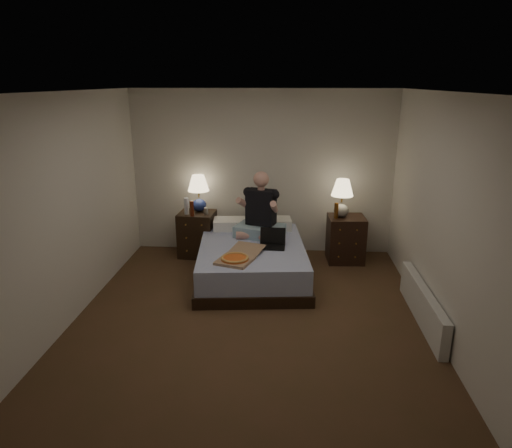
# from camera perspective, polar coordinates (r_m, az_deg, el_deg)

# --- Properties ---
(floor) EXTENTS (4.00, 4.50, 0.00)m
(floor) POSITION_cam_1_polar(r_m,az_deg,el_deg) (5.34, -0.67, -11.67)
(floor) COLOR #533623
(floor) RESTS_ON ground
(ceiling) EXTENTS (4.00, 4.50, 0.00)m
(ceiling) POSITION_cam_1_polar(r_m,az_deg,el_deg) (4.67, -0.79, 16.23)
(ceiling) COLOR white
(ceiling) RESTS_ON ground
(wall_back) EXTENTS (4.00, 0.00, 2.50)m
(wall_back) POSITION_cam_1_polar(r_m,az_deg,el_deg) (7.04, 0.76, 6.41)
(wall_back) COLOR beige
(wall_back) RESTS_ON ground
(wall_front) EXTENTS (4.00, 0.00, 2.50)m
(wall_front) POSITION_cam_1_polar(r_m,az_deg,el_deg) (2.78, -4.54, -11.67)
(wall_front) COLOR beige
(wall_front) RESTS_ON ground
(wall_left) EXTENTS (0.00, 4.50, 2.50)m
(wall_left) POSITION_cam_1_polar(r_m,az_deg,el_deg) (5.39, -22.42, 1.63)
(wall_left) COLOR beige
(wall_left) RESTS_ON ground
(wall_right) EXTENTS (0.00, 4.50, 2.50)m
(wall_right) POSITION_cam_1_polar(r_m,az_deg,el_deg) (5.10, 22.26, 0.80)
(wall_right) COLOR beige
(wall_right) RESTS_ON ground
(bed) EXTENTS (1.59, 2.01, 0.47)m
(bed) POSITION_cam_1_polar(r_m,az_deg,el_deg) (6.29, -0.51, -4.62)
(bed) COLOR #5767AF
(bed) RESTS_ON floor
(nightstand_left) EXTENTS (0.56, 0.51, 0.69)m
(nightstand_left) POSITION_cam_1_polar(r_m,az_deg,el_deg) (7.09, -7.34, -1.23)
(nightstand_left) COLOR black
(nightstand_left) RESTS_ON floor
(nightstand_right) EXTENTS (0.55, 0.50, 0.69)m
(nightstand_right) POSITION_cam_1_polar(r_m,az_deg,el_deg) (6.94, 11.13, -1.84)
(nightstand_right) COLOR black
(nightstand_right) RESTS_ON floor
(lamp_left) EXTENTS (0.40, 0.40, 0.56)m
(lamp_left) POSITION_cam_1_polar(r_m,az_deg,el_deg) (7.00, -7.18, 3.83)
(lamp_left) COLOR navy
(lamp_left) RESTS_ON nightstand_left
(lamp_right) EXTENTS (0.32, 0.32, 0.56)m
(lamp_right) POSITION_cam_1_polar(r_m,az_deg,el_deg) (6.76, 10.69, 3.18)
(lamp_right) COLOR gray
(lamp_right) RESTS_ON nightstand_right
(water_bottle) EXTENTS (0.07, 0.07, 0.25)m
(water_bottle) POSITION_cam_1_polar(r_m,az_deg,el_deg) (6.90, -8.68, 2.24)
(water_bottle) COLOR white
(water_bottle) RESTS_ON nightstand_left
(soda_can) EXTENTS (0.07, 0.07, 0.10)m
(soda_can) POSITION_cam_1_polar(r_m,az_deg,el_deg) (6.88, -6.27, 1.64)
(soda_can) COLOR #AEAFAA
(soda_can) RESTS_ON nightstand_left
(beer_bottle_left) EXTENTS (0.06, 0.06, 0.23)m
(beer_bottle_left) POSITION_cam_1_polar(r_m,az_deg,el_deg) (6.79, -8.03, 1.93)
(beer_bottle_left) COLOR #501B0B
(beer_bottle_left) RESTS_ON nightstand_left
(beer_bottle_right) EXTENTS (0.06, 0.06, 0.23)m
(beer_bottle_right) POSITION_cam_1_polar(r_m,az_deg,el_deg) (6.71, 10.00, 1.66)
(beer_bottle_right) COLOR #572F0C
(beer_bottle_right) RESTS_ON nightstand_right
(person) EXTENTS (0.79, 0.70, 0.93)m
(person) POSITION_cam_1_polar(r_m,az_deg,el_deg) (6.42, 0.48, 2.43)
(person) COLOR black
(person) RESTS_ON bed
(laptop) EXTENTS (0.35, 0.29, 0.24)m
(laptop) POSITION_cam_1_polar(r_m,az_deg,el_deg) (6.07, 2.04, -1.91)
(laptop) COLOR black
(laptop) RESTS_ON bed
(pizza_box) EXTENTS (0.62, 0.85, 0.08)m
(pizza_box) POSITION_cam_1_polar(r_m,az_deg,el_deg) (5.63, -2.66, -4.37)
(pizza_box) COLOR #A27F61
(pizza_box) RESTS_ON bed
(radiator) EXTENTS (0.10, 1.60, 0.40)m
(radiator) POSITION_cam_1_polar(r_m,az_deg,el_deg) (5.52, 20.09, -9.48)
(radiator) COLOR silver
(radiator) RESTS_ON floor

